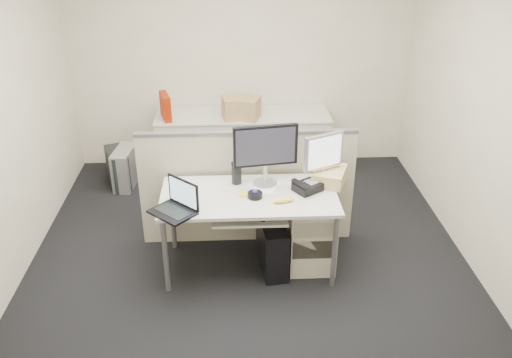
{
  "coord_description": "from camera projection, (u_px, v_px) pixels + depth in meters",
  "views": [
    {
      "loc": [
        -0.13,
        -4.02,
        2.95
      ],
      "look_at": [
        0.07,
        0.15,
        0.8
      ],
      "focal_mm": 38.0,
      "sensor_mm": 36.0,
      "label": 1
    }
  ],
  "objects": [
    {
      "name": "wall_right",
      "position": [
        494.0,
        122.0,
        4.39
      ],
      "size": [
        0.02,
        4.5,
        2.7
      ],
      "primitive_type": "cube",
      "color": "beige",
      "rests_on": "ground"
    },
    {
      "name": "keyboard",
      "position": [
        244.0,
        212.0,
        4.51
      ],
      "size": [
        0.44,
        0.29,
        0.02
      ],
      "primitive_type": "cube",
      "rotation": [
        0.0,
        0.0,
        -0.38
      ],
      "color": "black",
      "rests_on": "keyboard_tray"
    },
    {
      "name": "trackball",
      "position": [
        255.0,
        195.0,
        4.54
      ],
      "size": [
        0.13,
        0.13,
        0.05
      ],
      "primitive_type": "cylinder",
      "rotation": [
        0.0,
        0.0,
        -0.03
      ],
      "color": "black",
      "rests_on": "desk"
    },
    {
      "name": "paper_stack",
      "position": [
        266.0,
        187.0,
        4.7
      ],
      "size": [
        0.27,
        0.3,
        0.01
      ],
      "primitive_type": "cube",
      "rotation": [
        0.0,
        0.0,
        -0.38
      ],
      "color": "white",
      "rests_on": "desk"
    },
    {
      "name": "keyboard_tray",
      "position": [
        250.0,
        217.0,
        4.48
      ],
      "size": [
        0.62,
        0.32,
        0.02
      ],
      "primitive_type": "cube",
      "color": "#BAB9B0",
      "rests_on": "desk"
    },
    {
      "name": "cardboard_box_right",
      "position": [
        243.0,
        109.0,
        6.14
      ],
      "size": [
        0.43,
        0.38,
        0.26
      ],
      "primitive_type": "cube",
      "rotation": [
        0.0,
        0.0,
        -0.3
      ],
      "color": "tan",
      "rests_on": "back_counter"
    },
    {
      "name": "desk_phone",
      "position": [
        308.0,
        187.0,
        4.64
      ],
      "size": [
        0.28,
        0.27,
        0.07
      ],
      "primitive_type": "cube",
      "rotation": [
        0.0,
        0.0,
        0.58
      ],
      "color": "black",
      "rests_on": "desk"
    },
    {
      "name": "laptop",
      "position": [
        171.0,
        199.0,
        4.26
      ],
      "size": [
        0.43,
        0.42,
        0.26
      ],
      "primitive_type": "cube",
      "rotation": [
        0.0,
        0.0,
        -0.76
      ],
      "color": "black",
      "rests_on": "desk"
    },
    {
      "name": "travel_mug",
      "position": [
        237.0,
        174.0,
        4.74
      ],
      "size": [
        0.1,
        0.1,
        0.18
      ],
      "primitive_type": "cylinder",
      "rotation": [
        0.0,
        0.0,
        -0.23
      ],
      "color": "black",
      "rests_on": "desk"
    },
    {
      "name": "desk",
      "position": [
        249.0,
        201.0,
        4.62
      ],
      "size": [
        1.5,
        0.75,
        0.73
      ],
      "color": "#BAB9B0",
      "rests_on": "floor"
    },
    {
      "name": "wall_back",
      "position": [
        242.0,
        55.0,
        6.31
      ],
      "size": [
        4.0,
        0.02,
        2.7
      ],
      "primitive_type": "cube",
      "color": "beige",
      "rests_on": "ground"
    },
    {
      "name": "red_binder",
      "position": [
        165.0,
        107.0,
        6.11
      ],
      "size": [
        0.16,
        0.34,
        0.31
      ],
      "primitive_type": "cube",
      "rotation": [
        0.0,
        0.0,
        0.27
      ],
      "color": "#971D03",
      "rests_on": "back_counter"
    },
    {
      "name": "banana",
      "position": [
        283.0,
        201.0,
        4.46
      ],
      "size": [
        0.19,
        0.08,
        0.04
      ],
      "primitive_type": "ellipsoid",
      "rotation": [
        0.0,
        0.0,
        0.21
      ],
      "color": "yellow",
      "rests_on": "desk"
    },
    {
      "name": "monitor_main",
      "position": [
        265.0,
        156.0,
        4.63
      ],
      "size": [
        0.58,
        0.3,
        0.56
      ],
      "primitive_type": "cube",
      "rotation": [
        0.0,
        0.0,
        0.15
      ],
      "color": "black",
      "rests_on": "desk"
    },
    {
      "name": "back_counter",
      "position": [
        243.0,
        144.0,
        6.47
      ],
      "size": [
        2.0,
        0.6,
        0.72
      ],
      "primitive_type": "cube",
      "color": "#BDB4A6",
      "rests_on": "floor"
    },
    {
      "name": "drawer_pedestal",
      "position": [
        310.0,
        230.0,
        4.85
      ],
      "size": [
        0.4,
        0.55,
        0.65
      ],
      "primitive_type": "cube",
      "color": "#BDB4A6",
      "rests_on": "floor"
    },
    {
      "name": "cardboard_box_left",
      "position": [
        239.0,
        108.0,
        6.14
      ],
      "size": [
        0.4,
        0.32,
        0.27
      ],
      "primitive_type": "cube",
      "rotation": [
        0.0,
        0.0,
        0.17
      ],
      "color": "tan",
      "rests_on": "back_counter"
    },
    {
      "name": "floor",
      "position": [
        249.0,
        265.0,
        4.93
      ],
      "size": [
        4.0,
        4.5,
        0.01
      ],
      "primitive_type": "cube",
      "color": "black",
      "rests_on": "ground"
    },
    {
      "name": "wall_front",
      "position": [
        267.0,
        322.0,
        2.31
      ],
      "size": [
        4.0,
        0.02,
        2.7
      ],
      "primitive_type": "cube",
      "color": "beige",
      "rests_on": "ground"
    },
    {
      "name": "cellphone",
      "position": [
        259.0,
        183.0,
        4.77
      ],
      "size": [
        0.06,
        0.11,
        0.01
      ],
      "primitive_type": "cube",
      "rotation": [
        0.0,
        0.0,
        -0.05
      ],
      "color": "black",
      "rests_on": "desk"
    },
    {
      "name": "manila_folders",
      "position": [
        330.0,
        176.0,
        4.77
      ],
      "size": [
        0.36,
        0.4,
        0.12
      ],
      "primitive_type": "cube",
      "rotation": [
        0.0,
        0.0,
        -0.37
      ],
      "color": "#DBB77F",
      "rests_on": "desk"
    },
    {
      "name": "pc_tower_desk",
      "position": [
        272.0,
        246.0,
        4.78
      ],
      "size": [
        0.26,
        0.52,
        0.47
      ],
      "primitive_type": "cube",
      "rotation": [
        0.0,
        0.0,
        0.12
      ],
      "color": "black",
      "rests_on": "floor"
    },
    {
      "name": "monitor_small",
      "position": [
        323.0,
        160.0,
        4.67
      ],
      "size": [
        0.42,
        0.33,
        0.46
      ],
      "primitive_type": "cube",
      "rotation": [
        0.0,
        0.0,
        0.45
      ],
      "color": "#B7B7BC",
      "rests_on": "desk"
    },
    {
      "name": "pc_tower_spare_silver",
      "position": [
        125.0,
        168.0,
        6.21
      ],
      "size": [
        0.25,
        0.5,
        0.45
      ],
      "primitive_type": "cube",
      "rotation": [
        0.0,
        0.0,
        -0.12
      ],
      "color": "#B7B7BC",
      "rests_on": "floor"
    },
    {
      "name": "cubicle_partition",
      "position": [
        247.0,
        189.0,
        5.07
      ],
      "size": [
        2.0,
        0.06,
        1.1
      ],
      "primitive_type": "cube",
      "color": "#B4AE92",
      "rests_on": "floor"
    },
    {
      "name": "pc_tower_spare_dark",
      "position": [
        118.0,
        168.0,
        6.21
      ],
      "size": [
        0.35,
        0.5,
        0.43
      ],
      "primitive_type": "cube",
      "rotation": [
        0.0,
        0.0,
        0.38
      ],
      "color": "black",
      "rests_on": "floor"
    },
    {
      "name": "sticky_pad",
      "position": [
        243.0,
        194.0,
        4.59
      ],
      "size": [
        0.09,
        0.09,
        0.01
      ],
      "primitive_type": "cube",
      "rotation": [
        0.0,
        0.0,
        0.22
      ],
      "color": "yellow",
      "rests_on": "desk"
    }
  ]
}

